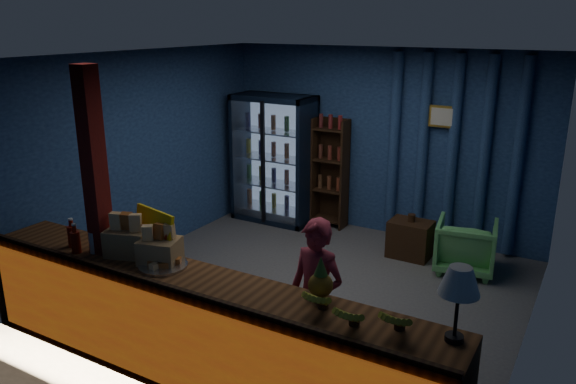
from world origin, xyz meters
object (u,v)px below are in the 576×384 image
shopkeeper (316,298)px  green_chair (466,246)px  pastry_tray (163,264)px  table_lamp (459,284)px

shopkeeper → green_chair: 2.82m
shopkeeper → green_chair: (0.64, 2.72, -0.38)m
green_chair → pastry_tray: pastry_tray is taller
green_chair → table_lamp: (0.63, -3.22, 1.04)m
green_chair → table_lamp: table_lamp is taller
pastry_tray → table_lamp: bearing=2.0°
pastry_tray → table_lamp: 2.44m
green_chair → shopkeeper: bearing=67.6°
pastry_tray → shopkeeper: bearing=26.8°
pastry_tray → table_lamp: size_ratio=0.80×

